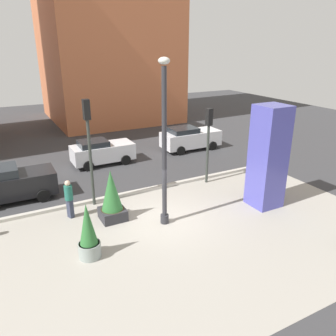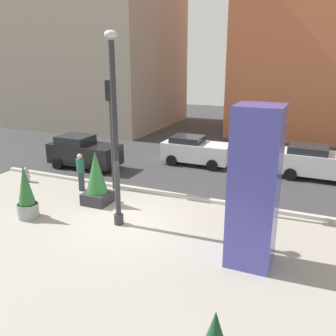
# 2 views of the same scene
# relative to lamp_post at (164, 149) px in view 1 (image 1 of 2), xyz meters

# --- Properties ---
(ground_plane) EXTENTS (60.00, 60.00, 0.00)m
(ground_plane) POSITION_rel_lamp_post_xyz_m (0.02, 4.31, -3.36)
(ground_plane) COLOR #38383A
(plaza_pavement) EXTENTS (18.00, 10.00, 0.02)m
(plaza_pavement) POSITION_rel_lamp_post_xyz_m (0.02, -1.69, -3.36)
(plaza_pavement) COLOR #9E998E
(plaza_pavement) RESTS_ON ground_plane
(curb_strip) EXTENTS (18.00, 0.24, 0.16)m
(curb_strip) POSITION_rel_lamp_post_xyz_m (0.02, 3.43, -3.28)
(curb_strip) COLOR #B7B2A8
(curb_strip) RESTS_ON ground_plane
(lamp_post) EXTENTS (0.44, 0.44, 6.90)m
(lamp_post) POSITION_rel_lamp_post_xyz_m (0.00, 0.00, 0.00)
(lamp_post) COLOR #2D2D33
(lamp_post) RESTS_ON ground_plane
(art_pillar_blue) EXTENTS (1.34, 1.34, 4.83)m
(art_pillar_blue) POSITION_rel_lamp_post_xyz_m (5.05, -0.65, -0.95)
(art_pillar_blue) COLOR #4C4CAD
(art_pillar_blue) RESTS_ON ground_plane
(potted_plant_near_right) EXTENTS (0.82, 0.82, 2.16)m
(potted_plant_near_right) POSITION_rel_lamp_post_xyz_m (-3.55, -0.92, -2.40)
(potted_plant_near_right) COLOR gray
(potted_plant_near_right) RESTS_ON ground_plane
(potted_plant_mid_plaza) EXTENTS (1.08, 1.08, 2.32)m
(potted_plant_mid_plaza) POSITION_rel_lamp_post_xyz_m (-1.88, 1.37, -2.28)
(potted_plant_mid_plaza) COLOR #2D2D33
(potted_plant_mid_plaza) RESTS_ON ground_plane
(traffic_light_corner) EXTENTS (0.28, 0.42, 5.08)m
(traffic_light_corner) POSITION_rel_lamp_post_xyz_m (-2.19, 3.21, 0.04)
(traffic_light_corner) COLOR #333833
(traffic_light_corner) RESTS_ON ground_plane
(traffic_light_far_side) EXTENTS (0.28, 0.42, 4.17)m
(traffic_light_far_side) POSITION_rel_lamp_post_xyz_m (4.18, 2.95, -0.54)
(traffic_light_far_side) COLOR #333833
(traffic_light_far_side) RESTS_ON ground_plane
(car_curb_west) EXTENTS (4.01, 2.03, 1.79)m
(car_curb_west) POSITION_rel_lamp_post_xyz_m (-5.61, 5.56, -2.47)
(car_curb_west) COLOR black
(car_curb_west) RESTS_ON ground_plane
(car_far_lane) EXTENTS (4.33, 2.05, 1.69)m
(car_far_lane) POSITION_rel_lamp_post_xyz_m (6.63, 8.74, -2.50)
(car_far_lane) COLOR silver
(car_far_lane) RESTS_ON ground_plane
(car_intersection) EXTENTS (3.92, 1.94, 1.62)m
(car_intersection) POSITION_rel_lamp_post_xyz_m (-0.03, 8.68, -2.53)
(car_intersection) COLOR silver
(car_intersection) RESTS_ON ground_plane
(pedestrian_on_sidewalk) EXTENTS (0.46, 0.46, 1.79)m
(pedestrian_on_sidewalk) POSITION_rel_lamp_post_xyz_m (-3.49, 2.43, -2.36)
(pedestrian_on_sidewalk) COLOR #33384C
(pedestrian_on_sidewalk) RESTS_ON ground_plane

